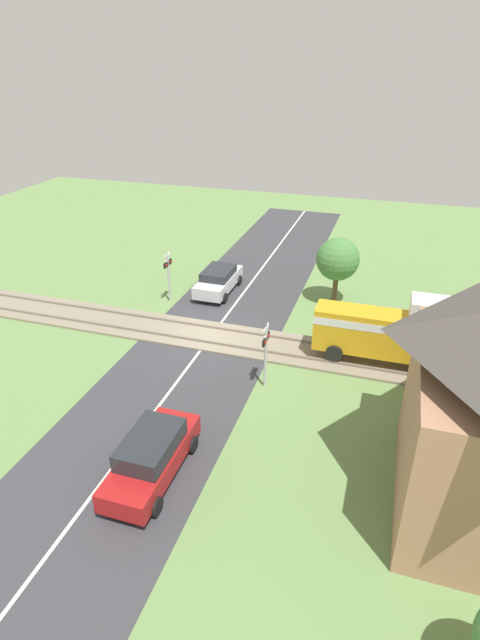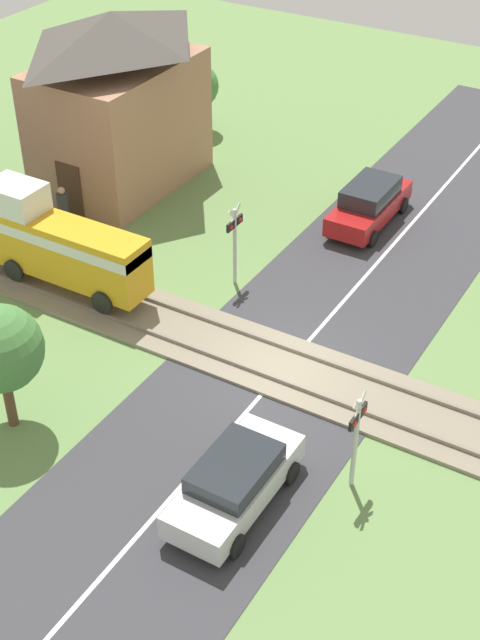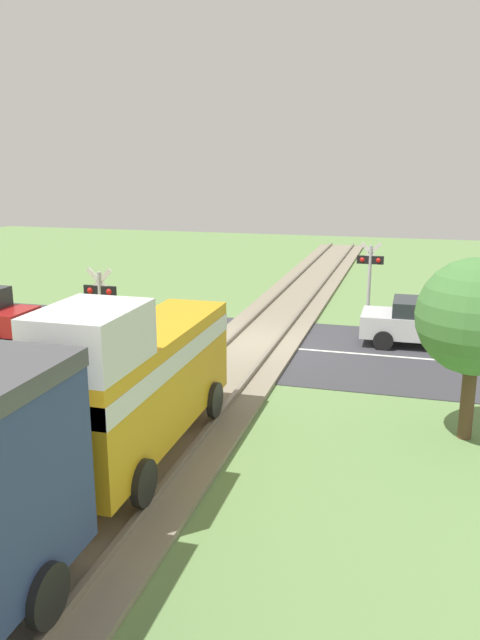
% 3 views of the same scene
% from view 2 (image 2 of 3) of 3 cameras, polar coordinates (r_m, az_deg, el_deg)
% --- Properties ---
extents(ground_plane, '(60.00, 60.00, 0.00)m').
position_cam_2_polar(ground_plane, '(26.08, 2.88, -3.14)').
color(ground_plane, '#66894C').
extents(road_surface, '(48.00, 6.40, 0.02)m').
position_cam_2_polar(road_surface, '(26.07, 2.88, -3.12)').
color(road_surface, '#38383D').
rests_on(road_surface, ground_plane).
extents(track_bed, '(2.80, 48.00, 0.24)m').
position_cam_2_polar(track_bed, '(26.03, 2.88, -3.02)').
color(track_bed, gray).
rests_on(track_bed, ground_plane).
extents(car_near_crossing, '(4.12, 1.85, 1.43)m').
position_cam_2_polar(car_near_crossing, '(21.68, -0.32, -10.27)').
color(car_near_crossing, silver).
rests_on(car_near_crossing, ground_plane).
extents(car_far_side, '(4.35, 1.79, 1.61)m').
position_cam_2_polar(car_far_side, '(33.07, 8.28, 7.41)').
color(car_far_side, '#A81919').
rests_on(car_far_side, ground_plane).
extents(crossing_signal_west_approach, '(0.90, 0.18, 2.88)m').
position_cam_2_polar(crossing_signal_west_approach, '(21.55, 7.48, -6.94)').
color(crossing_signal_west_approach, '#B7B7B7').
rests_on(crossing_signal_west_approach, ground_plane).
extents(crossing_signal_east_approach, '(0.90, 0.18, 2.88)m').
position_cam_2_polar(crossing_signal_east_approach, '(28.75, -0.34, 5.50)').
color(crossing_signal_east_approach, '#B7B7B7').
rests_on(crossing_signal_east_approach, ground_plane).
extents(station_building, '(6.89, 4.73, 6.74)m').
position_cam_2_polar(station_building, '(35.01, -7.83, 13.56)').
color(station_building, '#AD7A5B').
rests_on(station_building, ground_plane).
extents(pedestrian_by_station, '(0.42, 0.42, 1.71)m').
position_cam_2_polar(pedestrian_by_station, '(32.98, -11.22, 6.90)').
color(pedestrian_by_station, '#333338').
rests_on(pedestrian_by_station, ground_plane).
extents(tree_by_station, '(1.96, 1.96, 3.03)m').
position_cam_2_polar(tree_by_station, '(39.86, -2.82, 14.72)').
color(tree_by_station, brown).
rests_on(tree_by_station, ground_plane).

